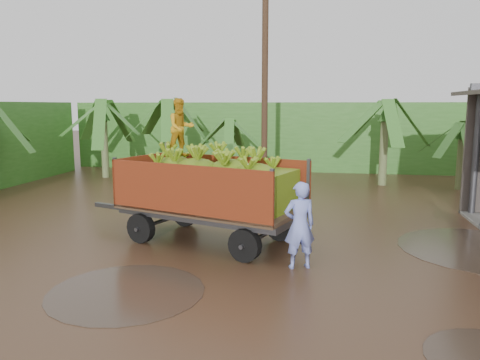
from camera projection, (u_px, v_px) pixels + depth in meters
The scene contains 6 objects.
ground at pixel (291, 264), 10.25m from camera, with size 100.00×100.00×0.00m, color black.
hedge_north at pixel (276, 135), 25.86m from camera, with size 22.00×3.00×3.60m, color #2D661E.
banana_trailer at pixel (210, 189), 11.78m from camera, with size 6.33×3.55×3.63m.
man_blue at pixel (300, 225), 9.90m from camera, with size 0.68×0.45×1.88m, color #7C8CE2.
utility_pole at pixel (265, 83), 17.66m from camera, with size 1.20×0.24×8.44m.
banana_plants at pixel (130, 152), 16.77m from camera, with size 24.02×19.68×4.16m.
Camera 1 is at (0.65, -9.87, 3.45)m, focal length 35.00 mm.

